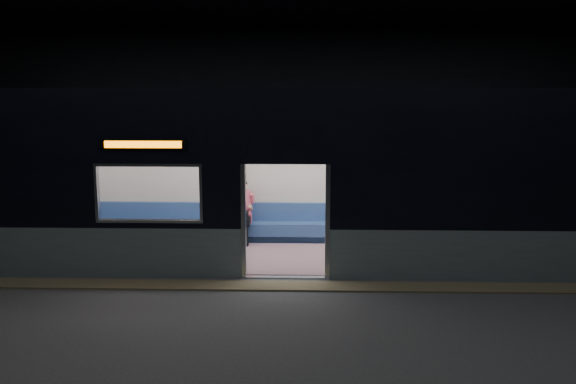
{
  "coord_description": "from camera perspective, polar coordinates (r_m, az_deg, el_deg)",
  "views": [
    {
      "loc": [
        0.36,
        -9.41,
        3.31
      ],
      "look_at": [
        0.01,
        2.3,
        1.35
      ],
      "focal_mm": 38.0,
      "sensor_mm": 36.0,
      "label": 1
    }
  ],
  "objects": [
    {
      "name": "handbag",
      "position": [
        13.08,
        -4.4,
        -2.12
      ],
      "size": [
        0.31,
        0.27,
        0.15
      ],
      "primitive_type": "cube",
      "rotation": [
        0.0,
        0.0,
        0.06
      ],
      "color": "black",
      "rests_on": "passenger"
    },
    {
      "name": "transit_map",
      "position": [
        13.61,
        12.0,
        1.49
      ],
      "size": [
        0.95,
        0.03,
        0.62
      ],
      "primitive_type": "cube",
      "color": "white",
      "rests_on": "metro_car"
    },
    {
      "name": "station_envelope",
      "position": [
        9.42,
        -0.48,
        11.65
      ],
      "size": [
        24.0,
        14.0,
        5.0
      ],
      "color": "black",
      "rests_on": "station_floor"
    },
    {
      "name": "tactile_strip",
      "position": [
        10.5,
        -0.33,
        -8.79
      ],
      "size": [
        22.8,
        0.5,
        0.03
      ],
      "primitive_type": "cube",
      "color": "#8C7F59",
      "rests_on": "station_floor"
    },
    {
      "name": "metro_car",
      "position": [
        12.05,
        -0.01,
        2.53
      ],
      "size": [
        18.0,
        3.04,
        3.35
      ],
      "color": "#8B9FA6",
      "rests_on": "station_floor"
    },
    {
      "name": "station_floor",
      "position": [
        9.99,
        -0.45,
        -9.89
      ],
      "size": [
        24.0,
        14.0,
        0.01
      ],
      "primitive_type": "cube",
      "color": "#47494C",
      "rests_on": "ground"
    },
    {
      "name": "passenger",
      "position": [
        13.27,
        -4.29,
        -1.44
      ],
      "size": [
        0.4,
        0.68,
        1.36
      ],
      "rotation": [
        0.0,
        0.0,
        -0.06
      ],
      "color": "black",
      "rests_on": "metro_car"
    }
  ]
}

